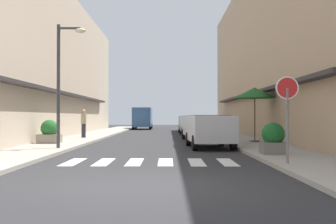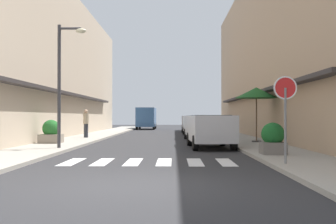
% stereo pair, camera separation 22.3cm
% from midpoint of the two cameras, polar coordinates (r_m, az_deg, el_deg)
% --- Properties ---
extents(ground_plane, '(90.23, 90.23, 0.00)m').
position_cam_midpoint_polar(ground_plane, '(25.00, -0.73, -3.85)').
color(ground_plane, '#2B2B2D').
extents(sidewalk_left, '(2.50, 57.42, 0.12)m').
position_cam_midpoint_polar(sidewalk_left, '(25.56, -11.33, -3.63)').
color(sidewalk_left, '#9E998E').
rests_on(sidewalk_left, ground_plane).
extents(sidewalk_right, '(2.50, 57.42, 0.12)m').
position_cam_midpoint_polar(sidewalk_right, '(25.32, 9.98, -3.66)').
color(sidewalk_right, '#9E998E').
rests_on(sidewalk_right, ground_plane).
extents(building_row_left, '(5.50, 38.91, 9.75)m').
position_cam_midpoint_polar(building_row_left, '(27.77, -18.48, 6.58)').
color(building_row_left, '#C6B299').
rests_on(building_row_left, ground_plane).
extents(building_row_right, '(5.50, 38.91, 11.29)m').
position_cam_midpoint_polar(building_row_right, '(27.47, 17.42, 8.27)').
color(building_row_right, tan).
rests_on(building_row_right, ground_plane).
extents(crosswalk, '(5.20, 2.20, 0.01)m').
position_cam_midpoint_polar(crosswalk, '(12.96, -2.15, -6.84)').
color(crosswalk, silver).
rests_on(crosswalk, ground_plane).
extents(parked_car_near, '(1.97, 4.42, 1.47)m').
position_cam_midpoint_polar(parked_car_near, '(18.73, 6.10, -2.10)').
color(parked_car_near, silver).
rests_on(parked_car_near, ground_plane).
extents(parked_car_mid, '(1.95, 4.29, 1.47)m').
position_cam_midpoint_polar(parked_car_mid, '(24.72, 4.81, -1.74)').
color(parked_car_mid, silver).
rests_on(parked_car_mid, ground_plane).
extents(parked_car_far, '(1.87, 3.94, 1.47)m').
position_cam_midpoint_polar(parked_car_far, '(31.21, 3.97, -1.51)').
color(parked_car_far, silver).
rests_on(parked_car_far, ground_plane).
extents(parked_car_distant, '(1.90, 4.31, 1.47)m').
position_cam_midpoint_polar(parked_car_distant, '(37.65, 3.43, -1.35)').
color(parked_car_distant, silver).
rests_on(parked_car_distant, ground_plane).
extents(delivery_van, '(2.01, 5.40, 2.37)m').
position_cam_midpoint_polar(delivery_van, '(46.07, -2.82, -0.61)').
color(delivery_van, '#33598C').
rests_on(delivery_van, ground_plane).
extents(round_street_sign, '(0.65, 0.07, 2.40)m').
position_cam_midpoint_polar(round_street_sign, '(11.93, 16.22, 2.02)').
color(round_street_sign, slate).
rests_on(round_street_sign, sidewalk_right).
extents(street_lamp, '(1.19, 0.28, 5.07)m').
position_cam_midpoint_polar(street_lamp, '(17.77, -13.66, 5.31)').
color(street_lamp, '#38383D').
rests_on(street_lamp, sidewalk_left).
extents(cafe_umbrella, '(2.19, 2.19, 2.77)m').
position_cam_midpoint_polar(cafe_umbrella, '(21.75, 12.24, 2.54)').
color(cafe_umbrella, '#262626').
rests_on(cafe_umbrella, sidewalk_right).
extents(planter_corner, '(0.81, 0.81, 1.08)m').
position_cam_midpoint_polar(planter_corner, '(14.81, 14.53, -3.59)').
color(planter_corner, slate).
rests_on(planter_corner, sidewalk_right).
extents(planter_midblock, '(1.01, 1.01, 1.13)m').
position_cam_midpoint_polar(planter_midblock, '(21.07, -15.37, -2.75)').
color(planter_midblock, gray).
rests_on(planter_midblock, sidewalk_left).
extents(planter_far, '(0.90, 0.90, 1.23)m').
position_cam_midpoint_polar(planter_far, '(27.93, 8.26, -1.99)').
color(planter_far, gray).
rests_on(planter_far, sidewalk_right).
extents(pedestrian_walking_near, '(0.34, 0.34, 1.72)m').
position_cam_midpoint_polar(pedestrian_walking_near, '(26.09, -10.88, -1.44)').
color(pedestrian_walking_near, '#282B33').
rests_on(pedestrian_walking_near, sidewalk_left).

